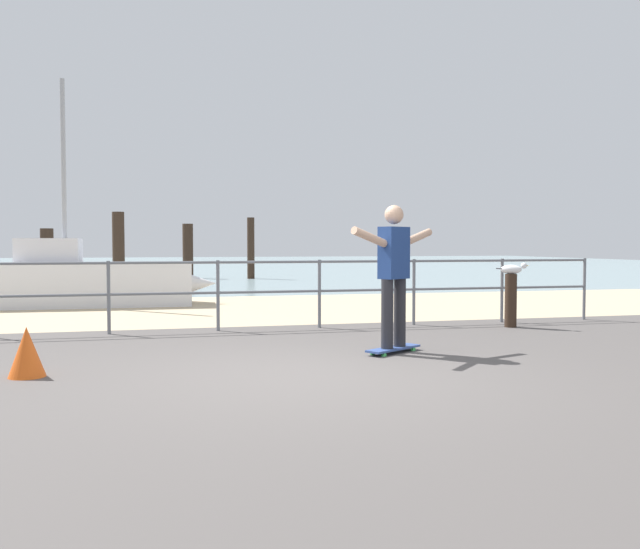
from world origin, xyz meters
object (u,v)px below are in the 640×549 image
sailboat (89,281)px  traffic_cone (27,353)px  bollard_short (511,301)px  skateboard (393,349)px  skateboarder (394,267)px  seagull (512,269)px

sailboat → traffic_cone: (0.08, -7.72, -0.27)m
bollard_short → skateboard: bearing=-143.9°
skateboarder → bollard_short: size_ratio=1.99×
sailboat → bollard_short: sailboat is taller
sailboat → traffic_cone: bearing=-89.4°
sailboat → skateboard: (3.96, -7.21, -0.45)m
skateboard → skateboarder: (-0.00, -0.00, 0.95)m
skateboarder → seagull: 3.20m
skateboarder → sailboat: bearing=118.8°
skateboard → traffic_cone: traffic_cone is taller
skateboard → traffic_cone: bearing=-172.5°
bollard_short → seagull: size_ratio=2.14×
skateboarder → seagull: size_ratio=4.25×
skateboard → bollard_short: size_ratio=0.94×
seagull → traffic_cone: (-6.48, -2.38, -0.66)m
skateboarder → seagull: bearing=35.8°
skateboard → skateboarder: 0.95m
sailboat → seagull: sailboat is taller
seagull → traffic_cone: seagull is taller
sailboat → seagull: size_ratio=12.80×
skateboard → skateboarder: skateboarder is taller
seagull → sailboat: bearing=140.8°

